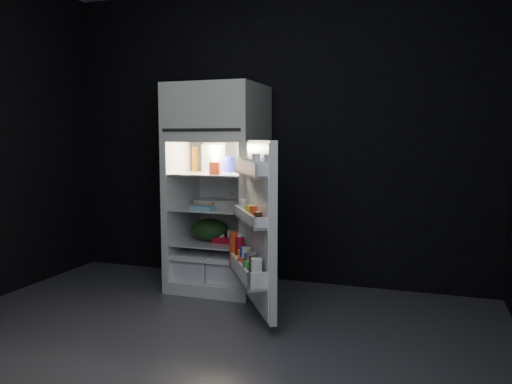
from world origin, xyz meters
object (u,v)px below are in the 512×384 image
(refrigerator, at_px, (219,180))
(yogurt_tray, at_px, (227,240))
(egg_carton, at_px, (232,204))
(milk_jug, at_px, (213,158))
(fridge_door, at_px, (255,229))

(refrigerator, bearing_deg, yogurt_tray, -43.29)
(refrigerator, bearing_deg, egg_carton, -27.90)
(milk_jug, distance_m, egg_carton, 0.45)
(milk_jug, bearing_deg, yogurt_tray, -11.99)
(fridge_door, xyz_separation_m, yogurt_tray, (-0.46, 0.59, -0.22))
(refrigerator, distance_m, egg_carton, 0.26)
(fridge_door, height_order, yogurt_tray, fridge_door)
(egg_carton, bearing_deg, milk_jug, 132.63)
(fridge_door, bearing_deg, refrigerator, 129.48)
(yogurt_tray, bearing_deg, milk_jug, 148.71)
(refrigerator, xyz_separation_m, milk_jug, (-0.06, 0.02, 0.19))
(milk_jug, bearing_deg, fridge_door, -25.34)
(fridge_door, height_order, egg_carton, fridge_door)
(egg_carton, bearing_deg, refrigerator, 128.78)
(milk_jug, xyz_separation_m, egg_carton, (0.21, -0.09, -0.38))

